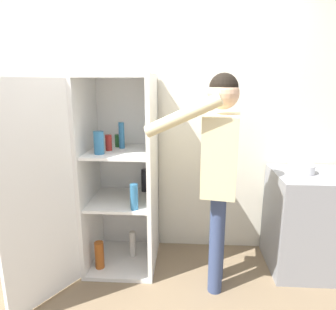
% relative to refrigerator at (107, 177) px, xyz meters
% --- Properties ---
extents(ground_plane, '(12.00, 12.00, 0.00)m').
position_rel_refrigerator_xyz_m(ground_plane, '(0.35, -0.53, -0.86)').
color(ground_plane, '#7A664C').
extents(wall_back, '(7.00, 0.06, 2.55)m').
position_rel_refrigerator_xyz_m(wall_back, '(0.35, 0.45, 0.42)').
color(wall_back, silver).
rests_on(wall_back, ground_plane).
extents(refrigerator, '(0.96, 1.16, 1.73)m').
position_rel_refrigerator_xyz_m(refrigerator, '(0.00, 0.00, 0.00)').
color(refrigerator, white).
rests_on(refrigerator, ground_plane).
extents(person, '(0.73, 0.58, 1.72)m').
position_rel_refrigerator_xyz_m(person, '(0.94, -0.20, 0.24)').
color(person, '#384770').
rests_on(person, ground_plane).
extents(counter, '(0.65, 0.61, 0.90)m').
position_rel_refrigerator_xyz_m(counter, '(1.77, 0.09, -0.41)').
color(counter, gray).
rests_on(counter, ground_plane).
extents(bowl, '(0.22, 0.22, 0.08)m').
position_rel_refrigerator_xyz_m(bowl, '(1.68, 0.11, 0.08)').
color(bowl, white).
rests_on(bowl, counter).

